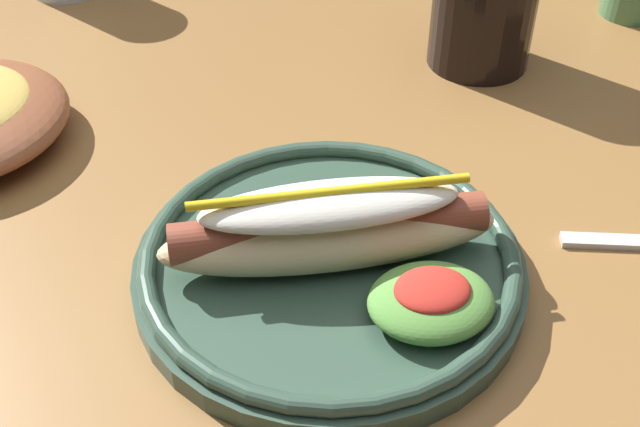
# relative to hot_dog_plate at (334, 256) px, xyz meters

# --- Properties ---
(dining_table) EXTENTS (1.22, 1.03, 0.74)m
(dining_table) POSITION_rel_hot_dog_plate_xyz_m (0.02, 0.13, -0.12)
(dining_table) COLOR olive
(dining_table) RESTS_ON ground_plane
(hot_dog_plate) EXTENTS (0.25, 0.25, 0.08)m
(hot_dog_plate) POSITION_rel_hot_dog_plate_xyz_m (0.00, 0.00, 0.00)
(hot_dog_plate) COLOR #334C3D
(hot_dog_plate) RESTS_ON dining_table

